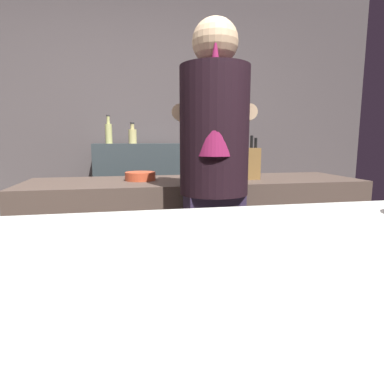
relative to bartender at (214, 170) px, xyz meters
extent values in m
cube|color=#524A4A|center=(-0.35, 1.89, 0.36)|extent=(5.20, 0.10, 2.70)
cube|color=#4F3F36|center=(0.00, 0.46, -0.54)|extent=(2.10, 0.60, 0.89)
cube|color=#333D40|center=(-0.31, 1.61, -0.43)|extent=(0.84, 0.36, 1.10)
cube|color=#302540|center=(0.00, 0.01, -0.55)|extent=(0.28, 0.20, 0.87)
cylinder|color=black|center=(0.00, 0.01, 0.19)|extent=(0.34, 0.34, 0.62)
sphere|color=#D6B186|center=(0.00, 0.01, 0.61)|extent=(0.22, 0.22, 0.22)
cone|color=#8C1E4C|center=(-0.02, -0.09, 0.34)|extent=(0.18, 0.18, 0.53)
cylinder|color=#D6B186|center=(-0.12, 0.20, 0.28)|extent=(0.16, 0.33, 0.08)
cylinder|color=#D6B186|center=(0.21, 0.12, 0.28)|extent=(0.16, 0.33, 0.08)
cube|color=olive|center=(0.36, 0.40, 0.00)|extent=(0.10, 0.08, 0.20)
cylinder|color=black|center=(0.33, 0.40, 0.14)|extent=(0.02, 0.02, 0.08)
cylinder|color=black|center=(0.36, 0.40, 0.14)|extent=(0.02, 0.02, 0.08)
cylinder|color=black|center=(0.38, 0.40, 0.13)|extent=(0.02, 0.02, 0.06)
cylinder|color=#C34A2B|center=(-0.35, 0.48, -0.08)|extent=(0.19, 0.19, 0.05)
cube|color=silver|center=(0.28, 0.41, -0.10)|extent=(0.24, 0.05, 0.01)
cylinder|color=#CEC278|center=(-0.37, 1.59, 0.18)|extent=(0.08, 0.08, 0.13)
cylinder|color=#CEC278|center=(-0.37, 1.59, 0.27)|extent=(0.03, 0.03, 0.05)
cylinder|color=#333333|center=(-0.37, 1.59, 0.31)|extent=(0.04, 0.04, 0.01)
cylinder|color=#C7CA77|center=(-0.58, 1.56, 0.21)|extent=(0.06, 0.06, 0.18)
cylinder|color=#C7CA77|center=(-0.58, 1.56, 0.33)|extent=(0.03, 0.03, 0.07)
cylinder|color=#333333|center=(-0.58, 1.56, 0.37)|extent=(0.03, 0.03, 0.01)
camera|label=1|loc=(-0.42, -1.56, 0.15)|focal=30.27mm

